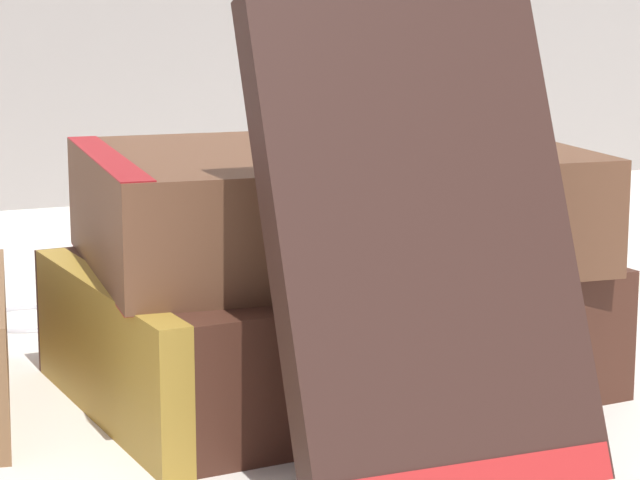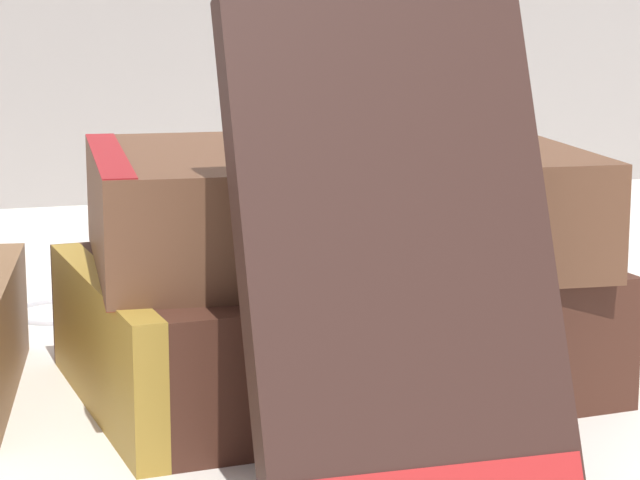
{
  "view_description": "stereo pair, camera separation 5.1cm",
  "coord_description": "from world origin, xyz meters",
  "px_view_note": "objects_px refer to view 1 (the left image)",
  "views": [
    {
      "loc": [
        -0.14,
        -0.47,
        0.16
      ],
      "look_at": [
        0.05,
        -0.0,
        0.06
      ],
      "focal_mm": 75.0,
      "sensor_mm": 36.0,
      "label": 1
    },
    {
      "loc": [
        -0.09,
        -0.49,
        0.16
      ],
      "look_at": [
        0.05,
        -0.0,
        0.06
      ],
      "focal_mm": 75.0,
      "sensor_mm": 36.0,
      "label": 2
    }
  ],
  "objects_px": {
    "book_flat_bottom": "(314,325)",
    "reading_glasses": "(88,309)",
    "book_leaning_front": "(425,257)",
    "pocket_watch": "(416,143)",
    "book_flat_top": "(318,205)"
  },
  "relations": [
    {
      "from": "book_flat_bottom",
      "to": "reading_glasses",
      "type": "relative_size",
      "value": 1.78
    },
    {
      "from": "book_leaning_front",
      "to": "pocket_watch",
      "type": "relative_size",
      "value": 3.2
    },
    {
      "from": "book_leaning_front",
      "to": "book_flat_top",
      "type": "bearing_deg",
      "value": 86.3
    },
    {
      "from": "book_flat_top",
      "to": "book_leaning_front",
      "type": "xyz_separation_m",
      "value": [
        -0.01,
        -0.11,
        0.0
      ]
    },
    {
      "from": "book_flat_bottom",
      "to": "book_flat_top",
      "type": "relative_size",
      "value": 1.05
    },
    {
      "from": "book_flat_bottom",
      "to": "book_leaning_front",
      "type": "bearing_deg",
      "value": -97.54
    },
    {
      "from": "book_leaning_front",
      "to": "reading_glasses",
      "type": "relative_size",
      "value": 1.37
    },
    {
      "from": "pocket_watch",
      "to": "book_flat_top",
      "type": "bearing_deg",
      "value": 147.42
    },
    {
      "from": "book_flat_top",
      "to": "book_leaning_front",
      "type": "height_order",
      "value": "book_leaning_front"
    },
    {
      "from": "book_flat_top",
      "to": "pocket_watch",
      "type": "relative_size",
      "value": 3.96
    },
    {
      "from": "book_flat_bottom",
      "to": "book_leaning_front",
      "type": "height_order",
      "value": "book_leaning_front"
    },
    {
      "from": "book_flat_bottom",
      "to": "pocket_watch",
      "type": "distance_m",
      "value": 0.08
    },
    {
      "from": "book_leaning_front",
      "to": "reading_glasses",
      "type": "distance_m",
      "value": 0.28
    },
    {
      "from": "book_leaning_front",
      "to": "reading_glasses",
      "type": "xyz_separation_m",
      "value": [
        -0.05,
        0.26,
        -0.07
      ]
    },
    {
      "from": "reading_glasses",
      "to": "pocket_watch",
      "type": "bearing_deg",
      "value": -71.71
    }
  ]
}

